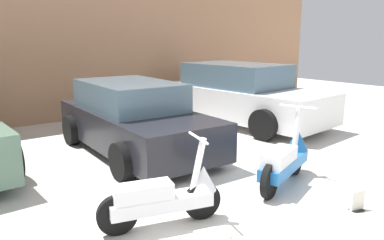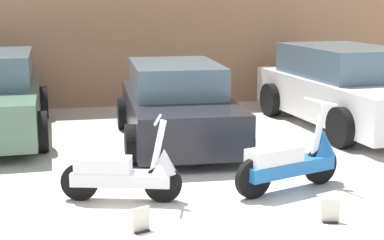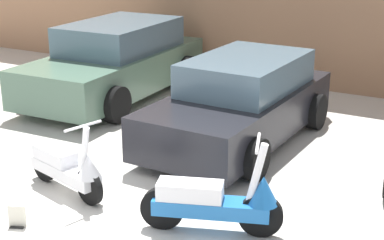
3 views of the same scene
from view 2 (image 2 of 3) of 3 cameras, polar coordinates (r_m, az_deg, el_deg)
name	(u,v)px [view 2 (image 2 of 3)]	position (r m, az deg, el deg)	size (l,w,h in m)	color
ground_plane	(192,222)	(6.43, -0.01, -9.91)	(28.00, 28.00, 0.00)	silver
wall_back	(126,18)	(13.02, -6.41, 9.77)	(19.60, 0.12, 3.84)	tan
scooter_front_left	(126,172)	(6.99, -6.39, -5.04)	(1.42, 0.66, 1.01)	black
scooter_front_right	(293,160)	(7.46, 9.77, -3.80)	(1.51, 0.79, 1.10)	black
car_rear_center	(177,105)	(9.77, -1.50, 1.50)	(1.96, 3.90, 1.30)	black
car_rear_right	(347,89)	(11.32, 14.82, 2.97)	(2.42, 4.50, 1.48)	white
placard_near_left_scooter	(141,221)	(6.18, -5.00, -9.73)	(0.20, 0.17, 0.26)	black
placard_near_right_scooter	(330,212)	(6.57, 13.26, -8.68)	(0.20, 0.16, 0.26)	black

